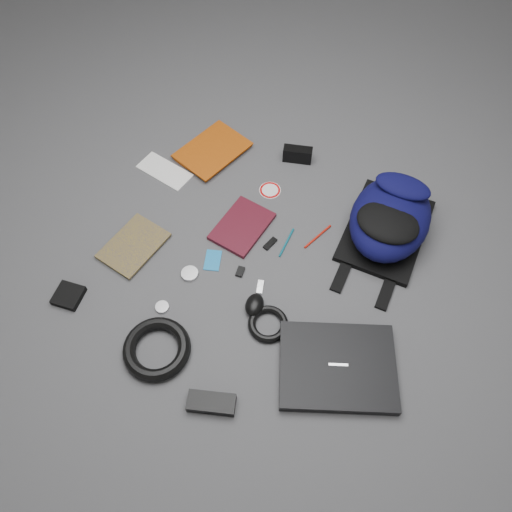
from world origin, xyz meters
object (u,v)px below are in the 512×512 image
at_px(textbook_red, 195,138).
at_px(compact_camera, 298,154).
at_px(backpack, 390,218).
at_px(power_brick, 211,403).
at_px(comic_book, 116,235).
at_px(mouse, 255,305).
at_px(dvd_case, 242,226).
at_px(laptop, 337,367).
at_px(pouch, 69,296).

distance_m(textbook_red, compact_camera, 0.42).
height_order(backpack, power_brick, backpack).
distance_m(comic_book, power_brick, 0.69).
xyz_separation_m(compact_camera, power_brick, (0.14, -0.98, -0.01)).
height_order(comic_book, mouse, mouse).
relative_size(comic_book, dvd_case, 1.02).
distance_m(laptop, comic_book, 0.87).
bearing_deg(compact_camera, pouch, -132.89).
bearing_deg(mouse, compact_camera, 90.15).
bearing_deg(mouse, laptop, -24.61).
height_order(laptop, compact_camera, compact_camera).
distance_m(dvd_case, compact_camera, 0.38).
bearing_deg(compact_camera, dvd_case, -113.77).
bearing_deg(comic_book, pouch, -82.18).
xyz_separation_m(comic_book, mouse, (0.56, -0.05, 0.01)).
bearing_deg(power_brick, compact_camera, 79.39).
xyz_separation_m(backpack, textbook_red, (-0.82, 0.10, -0.07)).
relative_size(laptop, power_brick, 2.49).
distance_m(comic_book, mouse, 0.56).
bearing_deg(backpack, power_brick, -109.24).
xyz_separation_m(dvd_case, pouch, (-0.39, -0.49, 0.00)).
distance_m(dvd_case, power_brick, 0.63).
xyz_separation_m(comic_book, power_brick, (0.58, -0.38, 0.01)).
xyz_separation_m(comic_book, pouch, (-0.01, -0.27, 0.00)).
height_order(mouse, pouch, mouse).
bearing_deg(textbook_red, comic_book, -75.49).
bearing_deg(dvd_case, comic_book, -142.83).
bearing_deg(dvd_case, mouse, -49.54).
bearing_deg(backpack, dvd_case, -157.39).
xyz_separation_m(backpack, mouse, (-0.29, -0.46, -0.06)).
bearing_deg(laptop, dvd_case, 121.83).
relative_size(backpack, textbook_red, 1.56).
bearing_deg(power_brick, comic_book, 127.86).
bearing_deg(backpack, laptop, -88.43).
bearing_deg(laptop, mouse, 143.16).
bearing_deg(power_brick, laptop, 22.42).
relative_size(laptop, mouse, 4.19).
bearing_deg(dvd_case, pouch, -121.31).
height_order(comic_book, pouch, pouch).
xyz_separation_m(backpack, power_brick, (-0.27, -0.80, -0.07)).
xyz_separation_m(backpack, compact_camera, (-0.41, 0.18, -0.05)).
bearing_deg(mouse, comic_book, 164.71).
distance_m(textbook_red, dvd_case, 0.47).
relative_size(backpack, mouse, 5.00).
distance_m(laptop, mouse, 0.32).
height_order(textbook_red, dvd_case, textbook_red).
height_order(laptop, power_brick, same).
xyz_separation_m(backpack, laptop, (0.02, -0.54, -0.07)).
bearing_deg(compact_camera, textbook_red, 174.97).
distance_m(compact_camera, power_brick, 0.99).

